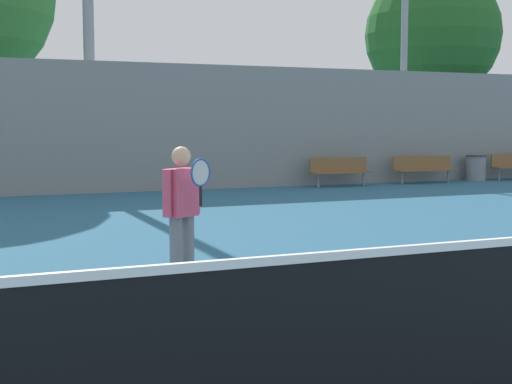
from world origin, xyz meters
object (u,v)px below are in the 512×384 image
object	(u,v)px
tennis_player	(182,207)
trash_bin	(476,168)
bench_courtside_far	(340,169)
bench_courtside_near	(424,167)
tree_green_broad	(432,36)

from	to	relation	value
tennis_player	trash_bin	size ratio (longest dim) A/B	1.93
tennis_player	bench_courtside_far	xyz separation A→B (m)	(7.82, 10.42, -0.38)
bench_courtside_far	tennis_player	bearing A→B (deg)	-126.91
trash_bin	bench_courtside_far	bearing A→B (deg)	-178.79
tennis_player	bench_courtside_near	distance (m)	14.96
bench_courtside_near	tree_green_broad	bearing A→B (deg)	51.41
tree_green_broad	bench_courtside_near	bearing A→B (deg)	-128.59
tennis_player	tree_green_broad	distance (m)	19.26
bench_courtside_far	trash_bin	size ratio (longest dim) A/B	2.31
tennis_player	bench_courtside_near	xyz separation A→B (m)	(10.73, 10.42, -0.37)
bench_courtside_near	tennis_player	bearing A→B (deg)	-135.84
tennis_player	trash_bin	bearing A→B (deg)	8.70
tennis_player	bench_courtside_near	size ratio (longest dim) A/B	0.74
bench_courtside_far	bench_courtside_near	bearing A→B (deg)	0.01
tree_green_broad	tennis_player	bearing A→B (deg)	-134.34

